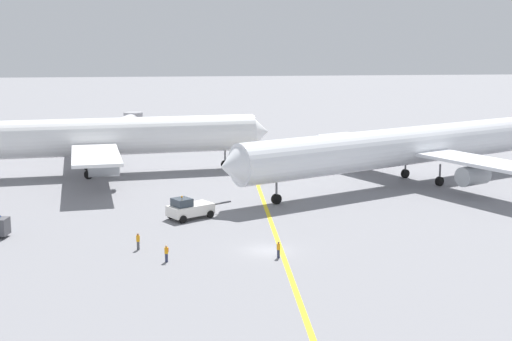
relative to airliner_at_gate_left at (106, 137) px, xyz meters
name	(u,v)px	position (x,y,z in m)	size (l,w,h in m)	color
ground_plane	(268,250)	(19.63, -42.29, -5.68)	(600.00, 600.00, 0.00)	gray
taxiway_stripe	(272,224)	(21.35, -32.29, -5.67)	(0.50, 120.00, 0.01)	yellow
airliner_at_gate_left	(106,137)	(0.00, 0.00, 0.00)	(50.92, 41.49, 16.86)	white
airliner_being_pushed	(407,147)	(43.28, -12.60, -0.22)	(56.02, 37.76, 16.12)	white
pushback_tug	(189,209)	(12.11, -28.83, -4.48)	(7.88, 5.69, 2.85)	white
ground_crew_marshaller_foreground	(138,241)	(6.82, -40.70, -4.78)	(0.36, 0.36, 1.71)	#4C4C51
ground_crew_ramp_agent_by_cones	(279,249)	(20.36, -44.84, -4.82)	(0.36, 0.50, 1.65)	#2D3351
ground_crew_wing_walker_right	(166,253)	(9.67, -44.93, -4.82)	(0.40, 0.43, 1.65)	#2D3351
jet_bridge	(121,127)	(0.35, 26.63, -1.72)	(7.81, 23.73, 5.73)	#B7B7BC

